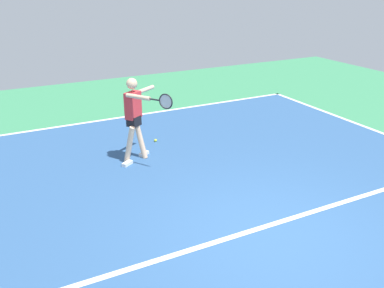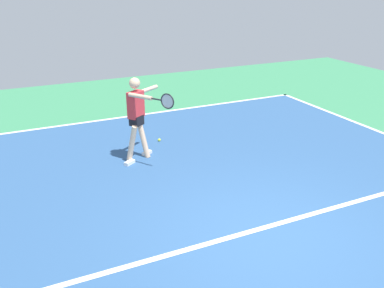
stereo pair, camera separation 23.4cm
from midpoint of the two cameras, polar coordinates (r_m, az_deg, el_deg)
ground_plane at (r=6.43m, az=11.29°, el=-12.15°), size 21.71×21.71×0.00m
court_surface at (r=6.43m, az=11.30°, el=-12.13°), size 10.16×12.68×0.00m
court_line_baseline_near at (r=11.56m, az=-7.20°, el=3.85°), size 10.16×0.10×0.01m
court_line_service at (r=6.57m, az=10.25°, el=-11.26°), size 7.62×0.10×0.01m
court_line_centre_mark at (r=11.38m, az=-6.88°, el=3.57°), size 0.10×0.30×0.01m
tennis_player at (r=8.43m, az=-6.58°, el=4.07°), size 0.98×1.38×1.74m
tennis_ball_by_baseline at (r=9.69m, az=-3.77°, el=0.55°), size 0.07×0.07×0.07m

